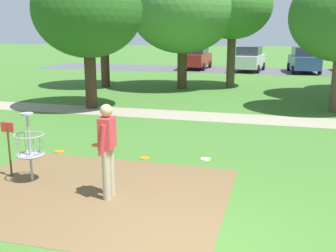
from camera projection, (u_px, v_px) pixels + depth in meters
name	position (u px, v px, depth m)	size (l,w,h in m)	color
ground_plane	(187.00, 252.00, 5.43)	(160.00, 160.00, 0.00)	#3D6B28
dirt_tee_pad	(90.00, 192.00, 7.43)	(5.06, 3.92, 0.01)	brown
disc_golf_basket	(27.00, 144.00, 7.88)	(0.98, 0.58, 1.39)	#9E9EA3
player_foreground_watching	(107.00, 146.00, 7.01)	(0.41, 0.48, 1.71)	tan
frisbee_by_tee	(106.00, 154.00, 9.77)	(0.22, 0.22, 0.02)	#1E93DB
frisbee_mid_grass	(60.00, 152.00, 9.94)	(0.23, 0.23, 0.02)	orange
frisbee_far_left	(205.00, 159.00, 9.35)	(0.23, 0.23, 0.02)	white
frisbee_far_right	(145.00, 158.00, 9.42)	(0.23, 0.23, 0.02)	orange
tree_near_right	(233.00, 5.00, 20.56)	(4.08, 4.08, 5.99)	brown
tree_far_left	(88.00, 11.00, 14.82)	(4.09, 4.09, 5.41)	#422D1E
tree_far_right	(183.00, 7.00, 20.14)	(5.43, 5.43, 6.42)	#4C3823
parking_lot_strip	(263.00, 71.00, 30.60)	(36.00, 6.00, 0.01)	#4C4C51
parked_car_leftmost	(196.00, 57.00, 31.68)	(2.07, 4.25, 1.84)	maroon
parked_car_center_left	(249.00, 59.00, 29.89)	(2.31, 4.37, 1.84)	silver
parked_car_center_right	(304.00, 60.00, 28.91)	(2.27, 4.35, 1.84)	#2D4784
gravel_path	(243.00, 118.00, 13.76)	(40.00, 1.57, 0.00)	gray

